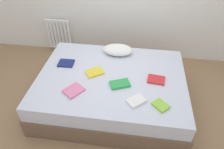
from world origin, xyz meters
TOP-DOWN VIEW (x-y plane):
  - ground_plane at (0.00, 0.00)m, footprint 8.00×8.00m
  - bed at (0.00, 0.00)m, footprint 2.00×1.50m
  - radiator at (-1.17, 1.20)m, footprint 0.44×0.04m
  - pillow at (0.02, 0.54)m, footprint 0.44×0.28m
  - textbook_yellow at (-0.23, 0.02)m, footprint 0.27×0.26m
  - textbook_white at (0.35, -0.43)m, footprint 0.25×0.25m
  - textbook_pink at (-0.42, -0.36)m, footprint 0.28×0.29m
  - textbook_red at (0.59, -0.01)m, footprint 0.24×0.19m
  - textbook_green at (0.13, -0.17)m, footprint 0.29×0.23m
  - textbook_lime at (0.63, -0.45)m, footprint 0.22×0.22m
  - textbook_navy at (-0.68, 0.17)m, footprint 0.22×0.18m

SIDE VIEW (x-z plane):
  - ground_plane at x=0.00m, z-range 0.00..0.00m
  - bed at x=0.00m, z-range 0.00..0.50m
  - radiator at x=-1.17m, z-range 0.09..0.67m
  - textbook_red at x=0.59m, z-range 0.50..0.53m
  - textbook_navy at x=-0.68m, z-range 0.50..0.53m
  - textbook_pink at x=-0.42m, z-range 0.50..0.53m
  - textbook_yellow at x=-0.23m, z-range 0.50..0.53m
  - textbook_lime at x=0.63m, z-range 0.50..0.53m
  - textbook_green at x=0.13m, z-range 0.50..0.53m
  - textbook_white at x=0.35m, z-range 0.50..0.53m
  - pillow at x=0.02m, z-range 0.50..0.63m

